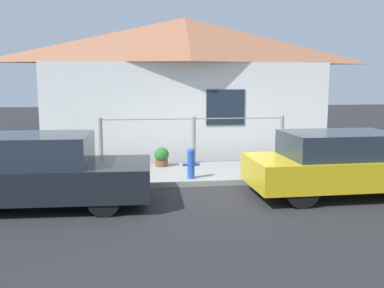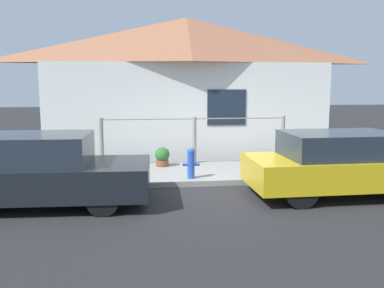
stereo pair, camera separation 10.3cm
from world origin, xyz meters
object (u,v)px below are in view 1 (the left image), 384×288
Objects in this scene: car_left at (34,171)px; fire_hydrant at (191,162)px; potted_plant_near_hydrant at (162,157)px; potted_plant_by_fence at (73,155)px; car_right at (344,163)px.

car_left reaches higher than fire_hydrant.
potted_plant_near_hydrant is 0.71× the size of potted_plant_by_fence.
car_right is at bearing -25.00° from fire_hydrant.
fire_hydrant is (-2.90, 1.35, -0.16)m from car_right.
potted_plant_near_hydrant is (-0.57, 1.46, -0.11)m from fire_hydrant.
car_left is 3.35m from fire_hydrant.
potted_plant_near_hydrant is 2.17m from potted_plant_by_fence.
potted_plant_by_fence is (-2.73, 1.32, 0.01)m from fire_hydrant.
fire_hydrant is 3.03m from potted_plant_by_fence.
car_left is at bearing -97.02° from potted_plant_by_fence.
potted_plant_near_hydrant is (2.49, 2.81, -0.28)m from car_left.
car_left is 2.70m from potted_plant_by_fence.
car_left is at bearing -156.19° from fire_hydrant.
car_right is 3.21m from fire_hydrant.
fire_hydrant is (3.06, 1.35, -0.17)m from car_left.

